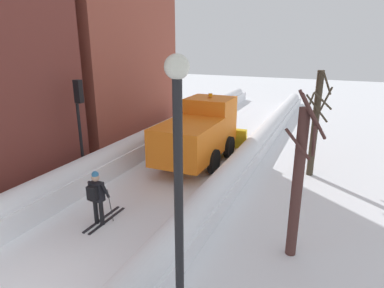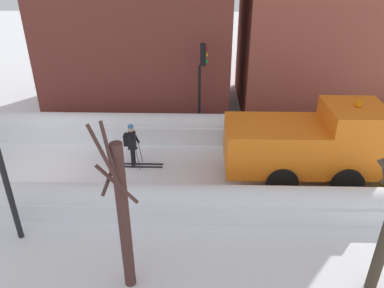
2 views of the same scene
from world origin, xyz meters
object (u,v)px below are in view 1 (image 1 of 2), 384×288
at_px(bare_tree_mid, 316,122).
at_px(bare_tree_near, 298,181).
at_px(street_lamp, 178,176).
at_px(skier, 97,195).
at_px(plow_truck, 200,132).
at_px(traffic_light_pole, 80,111).

bearing_deg(bare_tree_mid, bare_tree_near, -89.77).
relative_size(street_lamp, bare_tree_mid, 1.19).
bearing_deg(skier, plow_truck, 83.55).
xyz_separation_m(plow_truck, skier, (-0.74, -6.55, -0.48)).
bearing_deg(skier, bare_tree_near, 8.53).
height_order(skier, bare_tree_near, bare_tree_near).
distance_m(skier, street_lamp, 5.51).
bearing_deg(street_lamp, bare_tree_near, 65.09).
bearing_deg(traffic_light_pole, bare_tree_mid, 26.75).
height_order(traffic_light_pole, bare_tree_near, bare_tree_near).
relative_size(skier, traffic_light_pole, 0.44).
bearing_deg(traffic_light_pole, skier, -43.45).
distance_m(traffic_light_pole, street_lamp, 8.79).
bearing_deg(skier, traffic_light_pole, 136.55).
relative_size(bare_tree_near, bare_tree_mid, 1.00).
distance_m(plow_truck, bare_tree_mid, 5.14).
distance_m(traffic_light_pole, bare_tree_near, 8.83).
bearing_deg(bare_tree_mid, skier, -129.62).
distance_m(plow_truck, street_lamp, 10.04).
xyz_separation_m(skier, bare_tree_mid, (5.79, 6.99, 1.35)).
distance_m(traffic_light_pole, bare_tree_mid, 9.64).
height_order(bare_tree_near, bare_tree_mid, bare_tree_near).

